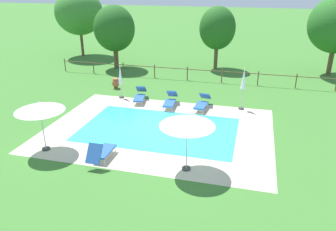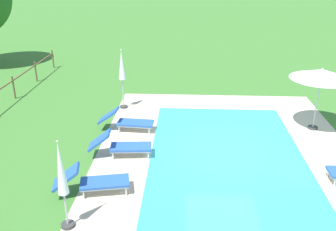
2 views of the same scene
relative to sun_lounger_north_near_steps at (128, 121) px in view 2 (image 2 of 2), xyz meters
name	(u,v)px [view 2 (image 2 of 2)]	position (x,y,z in m)	size (l,w,h in m)	color
ground_plane	(226,154)	(-1.67, -3.46, -0.37)	(160.00, 160.00, 0.00)	#3D752D
pool_deck_paving	(226,154)	(-1.67, -3.46, -0.37)	(11.35, 8.39, 0.01)	beige
swimming_pool_water	(226,154)	(-1.67, -3.46, -0.36)	(7.84, 4.87, 0.01)	#38C6D1
pool_coping_rim	(226,154)	(-1.67, -3.46, -0.36)	(8.32, 5.35, 0.01)	beige
sun_lounger_north_near_steps	(128,121)	(0.00, 0.00, 0.00)	(0.76, 2.05, 0.83)	#2856A8
sun_lounger_north_mid	(94,181)	(-4.00, 0.29, 0.00)	(0.97, 2.07, 0.85)	#2856A8
sun_lounger_north_far	(122,145)	(-1.93, -0.12, 0.00)	(0.76, 2.03, 0.86)	#2856A8
patio_umbrella_open_foreground	(322,74)	(0.49, -6.86, 1.72)	(2.17, 2.17, 2.32)	#383838
patio_umbrella_closed_row_west	(122,69)	(2.24, 0.52, 1.34)	(0.32, 0.32, 2.52)	#383838
patio_umbrella_closed_row_mid_west	(61,175)	(-5.37, 0.60, 1.05)	(0.32, 0.32, 2.27)	#383838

